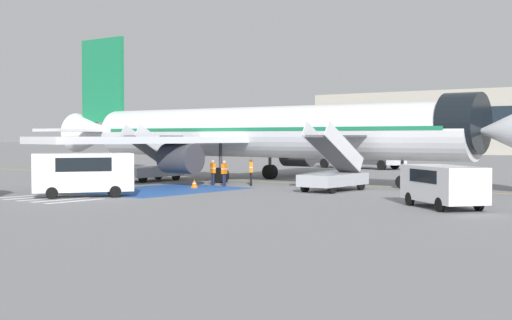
{
  "coord_description": "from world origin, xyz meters",
  "views": [
    {
      "loc": [
        32.74,
        -41.54,
        3.33
      ],
      "look_at": [
        0.83,
        -0.69,
        1.57
      ],
      "focal_mm": 50.0,
      "sensor_mm": 36.0,
      "label": 1
    }
  ],
  "objects_px": {
    "boarding_stairs_aft": "(151,167)",
    "traffic_cone_0": "(194,184)",
    "fuel_tanker": "(358,153)",
    "airliner": "(256,132)",
    "ground_crew_2": "(213,171)",
    "ground_crew_0": "(251,170)",
    "boarding_stairs_forward": "(334,174)",
    "service_van_1": "(443,183)",
    "ground_crew_1": "(224,171)",
    "ground_crew_3": "(89,165)",
    "service_van_2": "(83,171)"
  },
  "relations": [
    {
      "from": "boarding_stairs_aft",
      "to": "service_van_2",
      "type": "height_order",
      "value": "boarding_stairs_aft"
    },
    {
      "from": "fuel_tanker",
      "to": "ground_crew_0",
      "type": "relative_size",
      "value": 5.47
    },
    {
      "from": "service_van_1",
      "to": "ground_crew_0",
      "type": "distance_m",
      "value": 17.12
    },
    {
      "from": "airliner",
      "to": "ground_crew_1",
      "type": "bearing_deg",
      "value": 15.76
    },
    {
      "from": "fuel_tanker",
      "to": "service_van_1",
      "type": "bearing_deg",
      "value": 40.18
    },
    {
      "from": "boarding_stairs_aft",
      "to": "service_van_2",
      "type": "distance_m",
      "value": 13.84
    },
    {
      "from": "airliner",
      "to": "boarding_stairs_forward",
      "type": "xyz_separation_m",
      "value": [
        9.38,
        -4.32,
        -2.61
      ]
    },
    {
      "from": "airliner",
      "to": "service_van_1",
      "type": "height_order",
      "value": "airliner"
    },
    {
      "from": "fuel_tanker",
      "to": "ground_crew_0",
      "type": "height_order",
      "value": "fuel_tanker"
    },
    {
      "from": "service_van_1",
      "to": "fuel_tanker",
      "type": "bearing_deg",
      "value": 73.37
    },
    {
      "from": "ground_crew_0",
      "to": "ground_crew_2",
      "type": "bearing_deg",
      "value": 76.55
    },
    {
      "from": "ground_crew_2",
      "to": "airliner",
      "type": "bearing_deg",
      "value": -66.86
    },
    {
      "from": "fuel_tanker",
      "to": "ground_crew_0",
      "type": "distance_m",
      "value": 27.57
    },
    {
      "from": "airliner",
      "to": "ground_crew_1",
      "type": "relative_size",
      "value": 23.98
    },
    {
      "from": "airliner",
      "to": "ground_crew_0",
      "type": "relative_size",
      "value": 22.17
    },
    {
      "from": "ground_crew_1",
      "to": "ground_crew_2",
      "type": "distance_m",
      "value": 1.24
    },
    {
      "from": "boarding_stairs_forward",
      "to": "service_van_2",
      "type": "height_order",
      "value": "boarding_stairs_forward"
    },
    {
      "from": "ground_crew_0",
      "to": "ground_crew_2",
      "type": "relative_size",
      "value": 1.08
    },
    {
      "from": "boarding_stairs_forward",
      "to": "service_van_1",
      "type": "relative_size",
      "value": 1.05
    },
    {
      "from": "service_van_2",
      "to": "ground_crew_1",
      "type": "bearing_deg",
      "value": -58.85
    },
    {
      "from": "boarding_stairs_forward",
      "to": "service_van_1",
      "type": "xyz_separation_m",
      "value": [
        9.35,
        -5.6,
        0.16
      ]
    },
    {
      "from": "service_van_1",
      "to": "ground_crew_3",
      "type": "relative_size",
      "value": 2.72
    },
    {
      "from": "ground_crew_3",
      "to": "service_van_1",
      "type": "bearing_deg",
      "value": -70.28
    },
    {
      "from": "service_van_1",
      "to": "ground_crew_1",
      "type": "height_order",
      "value": "service_van_1"
    },
    {
      "from": "boarding_stairs_forward",
      "to": "fuel_tanker",
      "type": "height_order",
      "value": "boarding_stairs_forward"
    },
    {
      "from": "airliner",
      "to": "boarding_stairs_forward",
      "type": "height_order",
      "value": "airliner"
    },
    {
      "from": "fuel_tanker",
      "to": "ground_crew_3",
      "type": "relative_size",
      "value": 5.5
    },
    {
      "from": "boarding_stairs_aft",
      "to": "boarding_stairs_forward",
      "type": "bearing_deg",
      "value": -0.0
    },
    {
      "from": "ground_crew_2",
      "to": "ground_crew_0",
      "type": "bearing_deg",
      "value": -134.22
    },
    {
      "from": "boarding_stairs_forward",
      "to": "boarding_stairs_aft",
      "type": "xyz_separation_m",
      "value": [
        -15.69,
        -0.11,
        -0.0
      ]
    },
    {
      "from": "ground_crew_2",
      "to": "traffic_cone_0",
      "type": "distance_m",
      "value": 2.61
    },
    {
      "from": "ground_crew_0",
      "to": "ground_crew_1",
      "type": "xyz_separation_m",
      "value": [
        -1.14,
        -1.41,
        -0.09
      ]
    },
    {
      "from": "service_van_1",
      "to": "ground_crew_1",
      "type": "xyz_separation_m",
      "value": [
        -17.18,
        4.58,
        -0.2
      ]
    },
    {
      "from": "boarding_stairs_aft",
      "to": "traffic_cone_0",
      "type": "xyz_separation_m",
      "value": [
        7.21,
        -3.11,
        -0.74
      ]
    },
    {
      "from": "ground_crew_2",
      "to": "boarding_stairs_forward",
      "type": "bearing_deg",
      "value": -155.62
    },
    {
      "from": "boarding_stairs_forward",
      "to": "fuel_tanker",
      "type": "xyz_separation_m",
      "value": [
        -13.8,
        27.02,
        0.59
      ]
    },
    {
      "from": "service_van_2",
      "to": "ground_crew_1",
      "type": "height_order",
      "value": "service_van_2"
    },
    {
      "from": "fuel_tanker",
      "to": "airliner",
      "type": "bearing_deg",
      "value": 15.84
    },
    {
      "from": "service_van_1",
      "to": "ground_crew_3",
      "type": "distance_m",
      "value": 30.52
    },
    {
      "from": "airliner",
      "to": "ground_crew_1",
      "type": "distance_m",
      "value": 6.16
    },
    {
      "from": "airliner",
      "to": "ground_crew_3",
      "type": "bearing_deg",
      "value": -63.09
    },
    {
      "from": "service_van_2",
      "to": "boarding_stairs_aft",
      "type": "bearing_deg",
      "value": -24.01
    },
    {
      "from": "service_van_2",
      "to": "ground_crew_3",
      "type": "xyz_separation_m",
      "value": [
        -12.32,
        10.35,
        -0.35
      ]
    },
    {
      "from": "service_van_2",
      "to": "ground_crew_0",
      "type": "bearing_deg",
      "value": -63.63
    },
    {
      "from": "boarding_stairs_forward",
      "to": "airliner",
      "type": "bearing_deg",
      "value": 154.88
    },
    {
      "from": "boarding_stairs_aft",
      "to": "traffic_cone_0",
      "type": "bearing_deg",
      "value": -23.72
    },
    {
      "from": "ground_crew_2",
      "to": "fuel_tanker",
      "type": "bearing_deg",
      "value": -60.84
    },
    {
      "from": "service_van_1",
      "to": "ground_crew_1",
      "type": "relative_size",
      "value": 2.92
    },
    {
      "from": "ground_crew_3",
      "to": "traffic_cone_0",
      "type": "bearing_deg",
      "value": -70.07
    },
    {
      "from": "service_van_2",
      "to": "ground_crew_3",
      "type": "height_order",
      "value": "service_van_2"
    }
  ]
}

